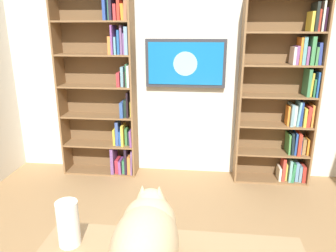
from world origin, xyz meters
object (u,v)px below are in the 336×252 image
object	(u,v)px
wall_mounted_tv	(185,63)
cat	(146,238)
bookshelf_right	(107,86)
paper_towel_roll	(68,223)
bookshelf_left	(286,99)

from	to	relation	value
wall_mounted_tv	cat	xyz separation A→B (m)	(0.01, 2.63, -0.48)
bookshelf_right	paper_towel_roll	size ratio (longest dim) A/B	9.39
cat	bookshelf_left	bearing A→B (deg)	-114.84
bookshelf_right	cat	distance (m)	2.72
bookshelf_right	cat	size ratio (longest dim) A/B	3.62
bookshelf_left	cat	size ratio (longest dim) A/B	3.40
wall_mounted_tv	cat	size ratio (longest dim) A/B	1.52
bookshelf_left	wall_mounted_tv	size ratio (longest dim) A/B	2.23
bookshelf_left	wall_mounted_tv	world-z (taller)	bookshelf_left
bookshelf_right	cat	xyz separation A→B (m)	(-0.93, 2.55, -0.20)
paper_towel_roll	cat	bearing A→B (deg)	160.42
bookshelf_left	cat	world-z (taller)	bookshelf_left
bookshelf_left	cat	distance (m)	2.81
cat	paper_towel_roll	world-z (taller)	cat
bookshelf_left	bookshelf_right	bearing A→B (deg)	-0.03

